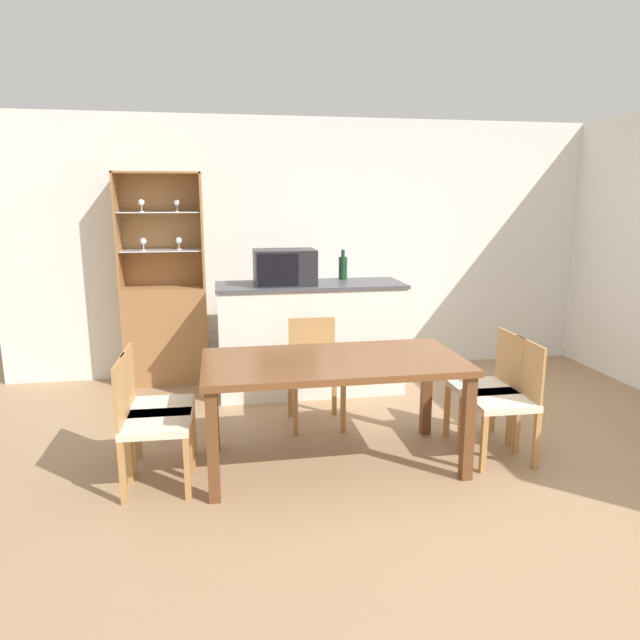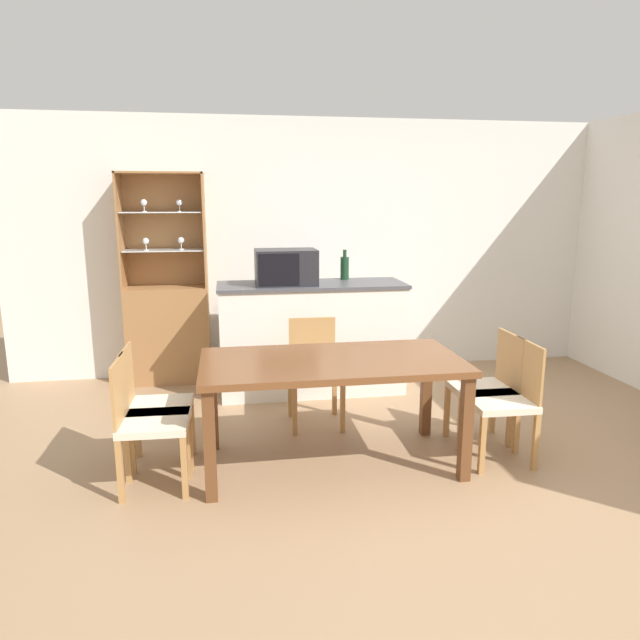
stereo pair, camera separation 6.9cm
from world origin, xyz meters
TOP-DOWN VIEW (x-y plane):
  - ground_plane at (0.00, 0.00)m, footprint 18.00×18.00m
  - wall_back at (0.00, 2.63)m, footprint 6.80×0.06m
  - kitchen_counter at (-0.50, 1.91)m, footprint 1.70×0.60m
  - display_cabinet at (-1.84, 2.43)m, footprint 0.78×0.35m
  - dining_table at (-0.60, 0.39)m, footprint 1.71×0.85m
  - dining_chair_head_far at (-0.60, 1.13)m, footprint 0.42×0.42m
  - dining_chair_side_left_far at (-1.77, 0.52)m, footprint 0.42×0.42m
  - dining_chair_side_left_near at (-1.77, 0.26)m, footprint 0.42×0.42m
  - dining_chair_side_right_far at (0.57, 0.52)m, footprint 0.41×0.41m
  - dining_chair_side_right_near at (0.57, 0.26)m, footprint 0.42×0.42m
  - microwave at (-0.74, 1.87)m, footprint 0.54×0.37m
  - wine_bottle at (-0.16, 2.12)m, footprint 0.08×0.08m

SIDE VIEW (x-z plane):
  - ground_plane at x=0.00m, z-range 0.00..0.00m
  - dining_chair_head_far at x=-0.60m, z-range 0.01..0.84m
  - dining_chair_side_left_far at x=-1.77m, z-range 0.01..0.84m
  - dining_chair_side_left_near at x=-1.77m, z-range 0.01..0.84m
  - dining_chair_side_right_far at x=0.57m, z-range 0.01..0.84m
  - dining_chair_side_right_near at x=0.57m, z-range 0.01..0.84m
  - kitchen_counter at x=-0.50m, z-range 0.00..1.02m
  - display_cabinet at x=-1.84m, z-range -0.39..1.61m
  - dining_table at x=-0.60m, z-range 0.28..1.02m
  - wine_bottle at x=-0.16m, z-range 0.99..1.27m
  - microwave at x=-0.74m, z-range 1.02..1.33m
  - wall_back at x=0.00m, z-range 0.00..2.55m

